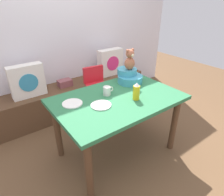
{
  "coord_description": "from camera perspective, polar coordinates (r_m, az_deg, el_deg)",
  "views": [
    {
      "loc": [
        -1.11,
        -1.4,
        1.69
      ],
      "look_at": [
        0.0,
        0.1,
        0.69
      ],
      "focal_mm": 30.96,
      "sensor_mm": 36.0,
      "label": 1
    }
  ],
  "objects": [
    {
      "name": "dining_table",
      "position": [
        2.07,
        1.64,
        -2.38
      ],
      "size": [
        1.33,
        0.87,
        0.74
      ],
      "color": "#2D7247",
      "rests_on": "ground_plane"
    },
    {
      "name": "book_stack",
      "position": [
        3.02,
        -13.75,
        4.33
      ],
      "size": [
        0.2,
        0.14,
        0.1
      ],
      "primitive_type": "cube",
      "color": "#85484D",
      "rests_on": "window_bench"
    },
    {
      "name": "pillow_floral_left",
      "position": [
        2.8,
        -23.74,
        4.6
      ],
      "size": [
        0.44,
        0.15,
        0.44
      ],
      "color": "white",
      "rests_on": "window_bench"
    },
    {
      "name": "window_bench",
      "position": [
        3.17,
        -11.7,
        0.13
      ],
      "size": [
        2.6,
        0.44,
        0.46
      ],
      "primitive_type": "cube",
      "color": "brown",
      "rests_on": "ground_plane"
    },
    {
      "name": "pillow_floral_right",
      "position": [
        3.33,
        -0.46,
        10.49
      ],
      "size": [
        0.44,
        0.15,
        0.44
      ],
      "color": "white",
      "rests_on": "window_bench"
    },
    {
      "name": "infant_seat_teal",
      "position": [
        2.38,
        5.05,
        6.36
      ],
      "size": [
        0.3,
        0.33,
        0.16
      ],
      "color": "teal",
      "rests_on": "dining_table"
    },
    {
      "name": "teddy_bear",
      "position": [
        2.31,
        5.27,
        11.12
      ],
      "size": [
        0.13,
        0.12,
        0.25
      ],
      "color": "#A75C42",
      "rests_on": "infant_seat_teal"
    },
    {
      "name": "dinner_plate_near",
      "position": [
        1.87,
        -3.27,
        -2.13
      ],
      "size": [
        0.2,
        0.2,
        0.01
      ],
      "primitive_type": "cylinder",
      "color": "white",
      "rests_on": "dining_table"
    },
    {
      "name": "ground_plane",
      "position": [
        2.46,
        1.43,
        -15.24
      ],
      "size": [
        8.0,
        8.0,
        0.0
      ],
      "primitive_type": "plane",
      "color": "brown"
    },
    {
      "name": "coffee_mug",
      "position": [
        2.06,
        -1.46,
        2.16
      ],
      "size": [
        0.12,
        0.08,
        0.09
      ],
      "color": "silver",
      "rests_on": "dining_table"
    },
    {
      "name": "highchair",
      "position": [
        2.78,
        -4.35,
        3.26
      ],
      "size": [
        0.35,
        0.48,
        0.79
      ],
      "color": "red",
      "rests_on": "ground_plane"
    },
    {
      "name": "back_wall",
      "position": [
        3.09,
        -16.03,
        19.92
      ],
      "size": [
        4.4,
        0.1,
        2.6
      ],
      "primitive_type": "cube",
      "color": "silver",
      "rests_on": "ground_plane"
    },
    {
      "name": "dinner_plate_far",
      "position": [
        1.94,
        -11.63,
        -1.61
      ],
      "size": [
        0.2,
        0.2,
        0.01
      ],
      "primitive_type": "cylinder",
      "color": "white",
      "rests_on": "dining_table"
    },
    {
      "name": "ketchup_bottle",
      "position": [
        1.96,
        7.2,
        1.89
      ],
      "size": [
        0.07,
        0.07,
        0.18
      ],
      "color": "gold",
      "rests_on": "dining_table"
    }
  ]
}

